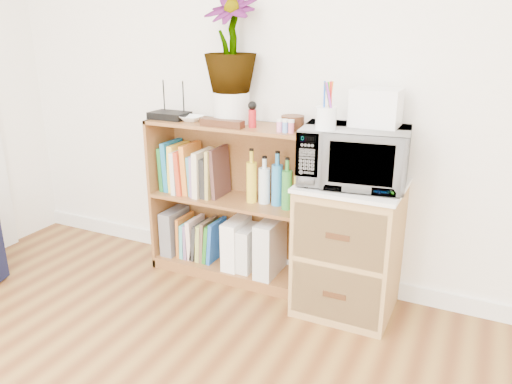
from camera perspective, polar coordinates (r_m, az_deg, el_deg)
The scene contains 21 objects.
skirting_board at distance 3.14m, azimuth 4.17°, elevation -8.64°, with size 4.00×0.02×0.10m, color white.
bookshelf at distance 2.99m, azimuth -2.88°, elevation -1.17°, with size 1.00×0.30×0.95m, color brown.
wicker_unit at distance 2.72m, azimuth 10.52°, elevation -6.45°, with size 0.50×0.45×0.70m, color #9E7542.
microwave at distance 2.53m, azimuth 11.14°, elevation 4.05°, with size 0.52×0.35×0.29m, color white.
pen_cup at distance 2.42m, azimuth 7.99°, elevation 8.34°, with size 0.10×0.10×0.11m, color white.
small_appliance at distance 2.55m, azimuth 13.58°, elevation 9.38°, with size 0.23×0.19×0.18m, color white.
router at distance 3.05m, azimuth -9.85°, elevation 8.63°, with size 0.23×0.15×0.04m, color black.
white_bowl at distance 2.95m, azimuth -7.36°, elevation 8.33°, with size 0.13×0.13×0.03m, color white.
plant_pot at distance 2.86m, azimuth -2.82°, elevation 9.60°, with size 0.21×0.21×0.18m, color silver.
potted_plant at distance 2.83m, azimuth -2.94°, elevation 16.58°, with size 0.29×0.29×0.52m, color #376D2B.
trinket_box at distance 2.77m, azimuth -3.90°, elevation 7.85°, with size 0.25×0.06×0.04m, color #361D0E.
kokeshi_doll at distance 2.75m, azimuth -0.42°, elevation 8.39°, with size 0.04×0.04×0.10m, color #AC151B.
wooden_bowl at distance 2.71m, azimuth 4.21°, elevation 7.93°, with size 0.12×0.12×0.07m, color #3D2010.
paint_jars at distance 2.62m, azimuth 3.36°, elevation 7.42°, with size 0.11×0.04×0.06m, color pink.
file_box at distance 3.29m, azimuth -9.25°, elevation -4.36°, with size 0.09×0.23×0.29m, color slate.
magazine_holder_left at distance 3.06m, azimuth -2.25°, elevation -5.82°, with size 0.10×0.24×0.30m, color white.
magazine_holder_mid at distance 3.03m, azimuth -0.83°, elevation -6.40°, with size 0.08×0.21×0.27m, color silver.
magazine_holder_right at distance 2.96m, azimuth 1.63°, elevation -6.32°, with size 0.11×0.27×0.33m, color silver.
cookbooks at distance 3.07m, azimuth -7.31°, elevation 2.46°, with size 0.40×0.20×0.31m.
liquor_bottles at distance 2.82m, azimuth 2.09°, elevation 1.20°, with size 0.36×0.07×0.31m.
lower_books at distance 3.20m, azimuth -6.30°, elevation -5.32°, with size 0.27×0.19×0.27m.
Camera 1 is at (1.00, -0.37, 1.49)m, focal length 35.00 mm.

